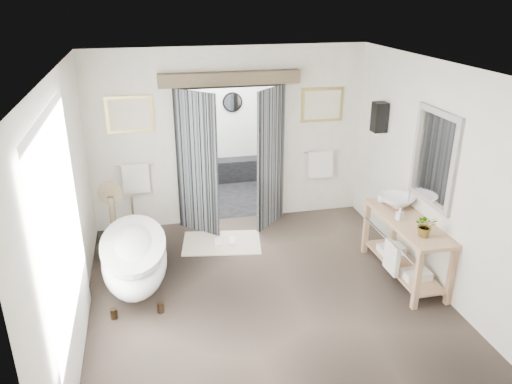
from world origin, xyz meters
TOP-DOWN VIEW (x-y plane):
  - ground_plane at (0.00, 0.00)m, footprint 5.00×5.00m
  - room_shell at (-0.04, -0.13)m, footprint 4.52×5.02m
  - shower_room at (0.00, 3.99)m, footprint 2.22×2.01m
  - back_wall_dressing at (0.00, 2.32)m, footprint 3.82×0.70m
  - clawfoot_tub at (-1.62, 0.68)m, footprint 0.84×1.88m
  - vanity at (1.95, 0.13)m, footprint 0.57×1.60m
  - pedestal_mirror at (-1.90, 1.60)m, footprint 0.35×0.23m
  - rug at (-0.32, 1.63)m, footprint 1.32×0.99m
  - slippers at (-0.27, 1.59)m, footprint 0.36×0.26m
  - basin at (2.02, 0.56)m, footprint 0.52×0.52m
  - plant at (1.94, -0.32)m, footprint 0.33×0.32m
  - soap_bottle_a at (1.86, 0.19)m, footprint 0.10×0.10m
  - soap_bottle_b at (1.89, 0.75)m, footprint 0.15×0.15m

SIDE VIEW (x-z plane):
  - ground_plane at x=0.00m, z-range 0.00..0.00m
  - rug at x=-0.32m, z-range 0.00..0.01m
  - slippers at x=-0.27m, z-range 0.01..0.06m
  - clawfoot_tub at x=-1.62m, z-range -0.01..0.91m
  - vanity at x=1.95m, z-range 0.08..0.93m
  - pedestal_mirror at x=-1.90m, z-range -0.08..1.10m
  - shower_room at x=0.00m, z-range -0.35..2.16m
  - basin at x=2.02m, z-range 0.85..1.02m
  - soap_bottle_a at x=1.86m, z-range 0.85..1.02m
  - soap_bottle_b at x=1.89m, z-range 0.85..1.03m
  - plant at x=1.94m, z-range 0.85..1.14m
  - back_wall_dressing at x=0.00m, z-range 0.30..2.82m
  - room_shell at x=-0.04m, z-range 0.40..3.31m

